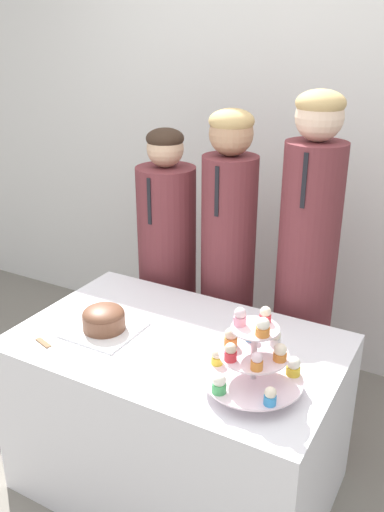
{
  "coord_description": "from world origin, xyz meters",
  "views": [
    {
      "loc": [
        0.93,
        -1.15,
        1.81
      ],
      "look_at": [
        0.04,
        0.43,
        1.05
      ],
      "focal_mm": 38.0,
      "sensor_mm": 36.0,
      "label": 1
    }
  ],
  "objects_px": {
    "cupcake_stand": "(253,356)",
    "student_0": "(168,274)",
    "student_1": "(227,273)",
    "student_2": "(305,281)",
    "cake_knife": "(51,349)",
    "round_cake": "(104,320)"
  },
  "relations": [
    {
      "from": "cupcake_stand",
      "to": "student_1",
      "type": "relative_size",
      "value": 0.22
    },
    {
      "from": "student_0",
      "to": "student_1",
      "type": "xyz_separation_m",
      "value": [
        0.34,
        -0.0,
        0.08
      ]
    },
    {
      "from": "cake_knife",
      "to": "student_2",
      "type": "height_order",
      "value": "student_2"
    },
    {
      "from": "cake_knife",
      "to": "cupcake_stand",
      "type": "distance_m",
      "value": 0.78
    },
    {
      "from": "cake_knife",
      "to": "cupcake_stand",
      "type": "relative_size",
      "value": 0.85
    },
    {
      "from": "cake_knife",
      "to": "student_2",
      "type": "xyz_separation_m",
      "value": [
        0.69,
        0.88,
        0.08
      ]
    },
    {
      "from": "student_1",
      "to": "student_0",
      "type": "bearing_deg",
      "value": 180.0
    },
    {
      "from": "student_2",
      "to": "cupcake_stand",
      "type": "bearing_deg",
      "value": -84.83
    },
    {
      "from": "student_0",
      "to": "student_1",
      "type": "distance_m",
      "value": 0.35
    },
    {
      "from": "cake_knife",
      "to": "student_0",
      "type": "height_order",
      "value": "student_0"
    },
    {
      "from": "round_cake",
      "to": "cake_knife",
      "type": "xyz_separation_m",
      "value": [
        -0.09,
        -0.21,
        -0.05
      ]
    },
    {
      "from": "cake_knife",
      "to": "student_1",
      "type": "bearing_deg",
      "value": 87.9
    },
    {
      "from": "cupcake_stand",
      "to": "student_0",
      "type": "xyz_separation_m",
      "value": [
        -0.78,
        0.74,
        -0.18
      ]
    },
    {
      "from": "cupcake_stand",
      "to": "student_1",
      "type": "bearing_deg",
      "value": 121.1
    },
    {
      "from": "student_1",
      "to": "student_2",
      "type": "height_order",
      "value": "student_2"
    },
    {
      "from": "round_cake",
      "to": "cake_knife",
      "type": "relative_size",
      "value": 0.93
    },
    {
      "from": "cupcake_stand",
      "to": "student_1",
      "type": "height_order",
      "value": "student_1"
    },
    {
      "from": "cupcake_stand",
      "to": "student_0",
      "type": "height_order",
      "value": "student_0"
    },
    {
      "from": "student_1",
      "to": "student_2",
      "type": "bearing_deg",
      "value": 0.0
    },
    {
      "from": "cupcake_stand",
      "to": "cake_knife",
      "type": "bearing_deg",
      "value": -169.73
    },
    {
      "from": "cake_knife",
      "to": "round_cake",
      "type": "bearing_deg",
      "value": 83.07
    },
    {
      "from": "cupcake_stand",
      "to": "student_1",
      "type": "distance_m",
      "value": 0.87
    }
  ]
}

